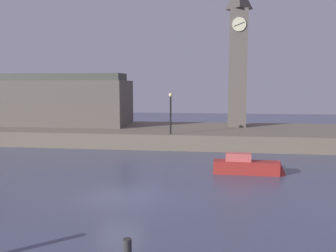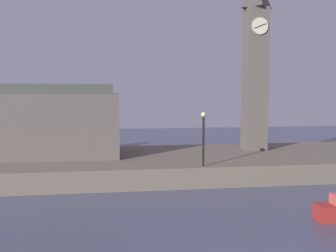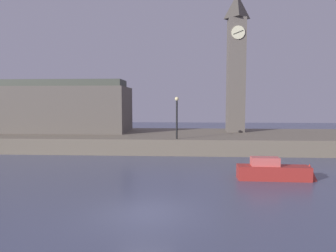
% 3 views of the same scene
% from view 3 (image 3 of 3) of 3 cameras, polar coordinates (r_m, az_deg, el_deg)
% --- Properties ---
extents(ground_plane, '(120.00, 120.00, 0.00)m').
position_cam_3_polar(ground_plane, '(13.69, -4.31, -16.24)').
color(ground_plane, '#474C66').
extents(far_embankment, '(70.00, 12.00, 1.50)m').
position_cam_3_polar(far_embankment, '(32.98, 0.32, -2.63)').
color(far_embankment, '#6B6051').
rests_on(far_embankment, ground).
extents(clock_tower, '(2.09, 2.14, 15.37)m').
position_cam_3_polar(clock_tower, '(35.33, 12.81, 11.84)').
color(clock_tower, '#5B544C').
rests_on(clock_tower, far_embankment).
extents(parliament_hall, '(17.64, 6.13, 9.93)m').
position_cam_3_polar(parliament_hall, '(37.20, -21.69, 3.48)').
color(parliament_hall, '#5B544C').
rests_on(parliament_hall, far_embankment).
extents(streetlamp, '(0.36, 0.36, 3.85)m').
position_cam_3_polar(streetlamp, '(27.37, 1.68, 2.53)').
color(streetlamp, black).
rests_on(streetlamp, far_embankment).
extents(boat_dinghy_red, '(4.95, 1.23, 1.49)m').
position_cam_3_polar(boat_dinghy_red, '(20.24, 20.29, -8.08)').
color(boat_dinghy_red, maroon).
rests_on(boat_dinghy_red, ground).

